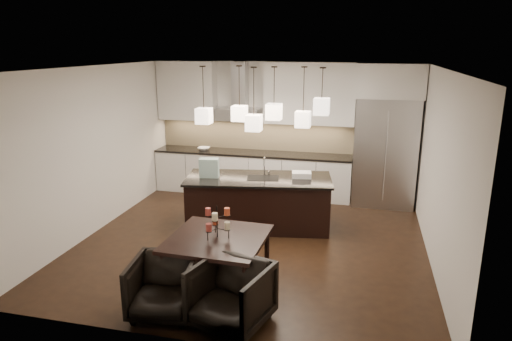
% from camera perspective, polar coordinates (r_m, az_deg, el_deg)
% --- Properties ---
extents(floor, '(5.50, 5.50, 0.02)m').
position_cam_1_polar(floor, '(7.64, -0.36, -8.81)').
color(floor, black).
rests_on(floor, ground).
extents(ceiling, '(5.50, 5.50, 0.02)m').
position_cam_1_polar(ceiling, '(6.98, -0.39, 12.83)').
color(ceiling, white).
rests_on(ceiling, wall_back).
extents(wall_back, '(5.50, 0.02, 2.80)m').
position_cam_1_polar(wall_back, '(9.82, 3.51, 5.26)').
color(wall_back, silver).
rests_on(wall_back, ground).
extents(wall_front, '(5.50, 0.02, 2.80)m').
position_cam_1_polar(wall_front, '(4.67, -8.58, -6.41)').
color(wall_front, silver).
rests_on(wall_front, ground).
extents(wall_left, '(0.02, 5.50, 2.80)m').
position_cam_1_polar(wall_left, '(8.27, -19.30, 2.50)').
color(wall_left, silver).
rests_on(wall_left, ground).
extents(wall_right, '(0.02, 5.50, 2.80)m').
position_cam_1_polar(wall_right, '(7.06, 21.92, 0.15)').
color(wall_right, silver).
rests_on(wall_right, ground).
extents(refrigerator, '(1.20, 0.72, 2.15)m').
position_cam_1_polar(refrigerator, '(9.38, 15.80, 2.19)').
color(refrigerator, '#B7B7BA').
rests_on(refrigerator, floor).
extents(fridge_panel, '(1.26, 0.72, 0.65)m').
position_cam_1_polar(fridge_panel, '(9.18, 16.44, 10.73)').
color(fridge_panel, silver).
rests_on(fridge_panel, refrigerator).
extents(lower_cabinets, '(4.21, 0.62, 0.88)m').
position_cam_1_polar(lower_cabinets, '(9.85, -0.50, -0.42)').
color(lower_cabinets, silver).
rests_on(lower_cabinets, floor).
extents(countertop, '(4.21, 0.66, 0.04)m').
position_cam_1_polar(countertop, '(9.73, -0.51, 2.19)').
color(countertop, black).
rests_on(countertop, lower_cabinets).
extents(backsplash, '(4.21, 0.02, 0.63)m').
position_cam_1_polar(backsplash, '(9.95, -0.09, 4.45)').
color(backsplash, '#C3B186').
rests_on(backsplash, countertop).
extents(upper_cab_left, '(1.25, 0.35, 1.25)m').
position_cam_1_polar(upper_cab_left, '(10.11, -8.60, 9.84)').
color(upper_cab_left, silver).
rests_on(upper_cab_left, wall_back).
extents(upper_cab_right, '(1.85, 0.35, 1.25)m').
position_cam_1_polar(upper_cab_right, '(9.45, 6.73, 9.53)').
color(upper_cab_right, silver).
rests_on(upper_cab_right, wall_back).
extents(hood_canopy, '(0.90, 0.52, 0.24)m').
position_cam_1_polar(hood_canopy, '(9.70, -2.18, 7.07)').
color(hood_canopy, '#B7B7BA').
rests_on(hood_canopy, wall_back).
extents(hood_chimney, '(0.30, 0.28, 0.96)m').
position_cam_1_polar(hood_chimney, '(9.74, -2.04, 10.65)').
color(hood_chimney, '#B7B7BA').
rests_on(hood_chimney, hood_canopy).
extents(fruit_bowl, '(0.27, 0.27, 0.06)m').
position_cam_1_polar(fruit_bowl, '(9.98, -6.54, 2.73)').
color(fruit_bowl, silver).
rests_on(fruit_bowl, countertop).
extents(island_body, '(2.57, 1.36, 0.86)m').
position_cam_1_polar(island_body, '(8.07, 0.32, -4.10)').
color(island_body, black).
rests_on(island_body, floor).
extents(island_top, '(2.65, 1.45, 0.04)m').
position_cam_1_polar(island_top, '(7.93, 0.32, -1.04)').
color(island_top, black).
rests_on(island_top, island_body).
extents(faucet, '(0.13, 0.25, 0.37)m').
position_cam_1_polar(faucet, '(7.97, 1.07, 0.56)').
color(faucet, silver).
rests_on(faucet, island_top).
extents(tote_bag, '(0.36, 0.23, 0.33)m').
position_cam_1_polar(tote_bag, '(7.97, -5.88, 0.34)').
color(tote_bag, '#255847').
rests_on(tote_bag, island_top).
extents(food_container, '(0.37, 0.29, 0.10)m').
position_cam_1_polar(food_container, '(7.97, 5.72, -0.53)').
color(food_container, silver).
rests_on(food_container, island_top).
extents(dining_table, '(1.26, 1.26, 0.73)m').
position_cam_1_polar(dining_table, '(6.12, -4.77, -11.42)').
color(dining_table, black).
rests_on(dining_table, floor).
extents(candelabra, '(0.36, 0.36, 0.43)m').
position_cam_1_polar(candelabra, '(5.88, -4.90, -6.38)').
color(candelabra, black).
rests_on(candelabra, dining_table).
extents(candle_a, '(0.08, 0.08, 0.10)m').
position_cam_1_polar(candle_a, '(5.85, -3.63, -6.89)').
color(candle_a, beige).
rests_on(candle_a, candelabra).
extents(candle_b, '(0.08, 0.08, 0.10)m').
position_cam_1_polar(candle_b, '(6.02, -5.11, -6.28)').
color(candle_b, '#C04625').
rests_on(candle_b, candelabra).
extents(candle_c, '(0.08, 0.08, 0.10)m').
position_cam_1_polar(candle_c, '(5.82, -5.92, -7.09)').
color(candle_c, '#9C342D').
rests_on(candle_c, candelabra).
extents(candle_d, '(0.08, 0.08, 0.10)m').
position_cam_1_polar(candle_d, '(5.88, -3.64, -5.15)').
color(candle_d, '#C04625').
rests_on(candle_d, candelabra).
extents(candle_e, '(0.08, 0.08, 0.10)m').
position_cam_1_polar(candle_e, '(5.90, -6.01, -5.14)').
color(candle_e, '#9C342D').
rests_on(candle_e, candelabra).
extents(candle_f, '(0.08, 0.08, 0.10)m').
position_cam_1_polar(candle_f, '(5.72, -5.18, -5.78)').
color(candle_f, beige).
rests_on(candle_f, candelabra).
extents(armchair_left, '(0.84, 0.86, 0.70)m').
position_cam_1_polar(armchair_left, '(5.69, -11.46, -14.06)').
color(armchair_left, black).
rests_on(armchair_left, floor).
extents(armchair_right, '(0.99, 1.01, 0.75)m').
position_cam_1_polar(armchair_right, '(5.39, -3.12, -15.29)').
color(armchair_right, black).
rests_on(armchair_right, floor).
extents(pendant_a, '(0.24, 0.24, 0.26)m').
position_cam_1_polar(pendant_a, '(7.74, -6.52, 6.80)').
color(pendant_a, beige).
rests_on(pendant_a, ceiling).
extents(pendant_b, '(0.24, 0.24, 0.26)m').
position_cam_1_polar(pendant_b, '(7.88, -2.08, 7.14)').
color(pendant_b, beige).
rests_on(pendant_b, ceiling).
extents(pendant_c, '(0.24, 0.24, 0.26)m').
position_cam_1_polar(pendant_c, '(7.50, 2.25, 7.35)').
color(pendant_c, beige).
rests_on(pendant_c, ceiling).
extents(pendant_d, '(0.24, 0.24, 0.26)m').
position_cam_1_polar(pendant_d, '(7.54, 5.89, 6.38)').
color(pendant_d, beige).
rests_on(pendant_d, ceiling).
extents(pendant_e, '(0.24, 0.24, 0.26)m').
position_cam_1_polar(pendant_e, '(7.26, 8.19, 7.92)').
color(pendant_e, beige).
rests_on(pendant_e, ceiling).
extents(pendant_f, '(0.24, 0.24, 0.26)m').
position_cam_1_polar(pendant_f, '(7.38, -0.27, 5.97)').
color(pendant_f, beige).
rests_on(pendant_f, ceiling).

